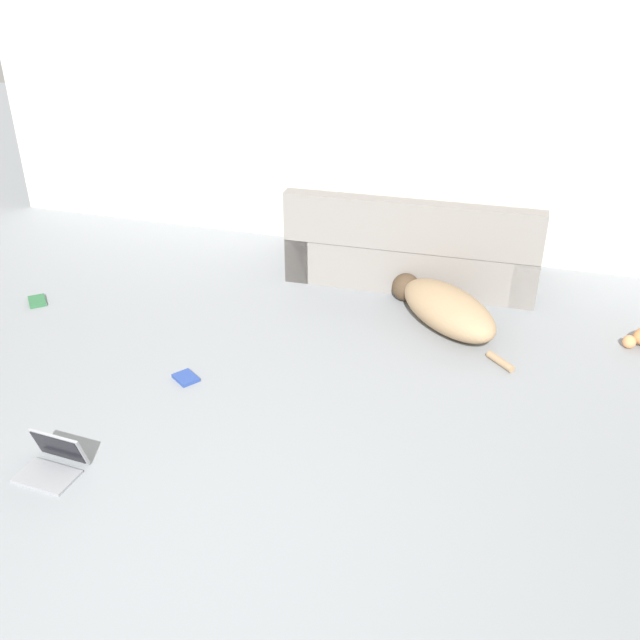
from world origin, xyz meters
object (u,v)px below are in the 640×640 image
Objects in this scene: couch at (413,250)px; book_blue at (186,378)px; dog at (445,308)px; laptop_open at (54,459)px; book_green at (37,301)px.

book_blue is at bearing 58.36° from couch.
couch is 0.88m from dog.
dog reaches higher than book_blue.
book_green is at bearing 132.54° from laptop_open.
book_blue is at bearing 78.01° from laptop_open.
laptop_open reaches higher than book_blue.
laptop_open is (-1.45, -3.03, -0.18)m from couch.
couch reaches higher than book_green.
dog is 3.23m from book_green.
couch is 1.93× the size of dog.
dog is at bearing 114.36° from couch.
book_blue is at bearing -22.11° from book_green.
book_green is (-3.18, -0.56, -0.14)m from dog.
couch is 6.06× the size of laptop_open.
book_blue is 1.77m from book_green.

